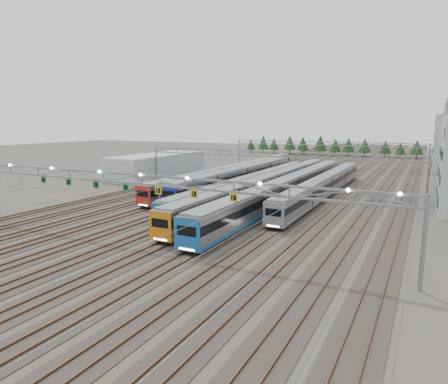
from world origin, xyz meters
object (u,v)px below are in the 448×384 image
at_px(train_d, 271,184).
at_px(gantry_far, 324,147).
at_px(train_c, 251,183).
at_px(train_f, 325,186).
at_px(train_b, 241,177).
at_px(gantry_near, 141,182).
at_px(west_shed, 158,165).
at_px(train_a, 237,172).
at_px(gantry_mid, 271,159).
at_px(train_e, 290,188).

height_order(train_d, gantry_far, gantry_far).
relative_size(train_c, train_f, 1.10).
bearing_deg(gantry_far, train_b, -98.60).
distance_m(train_b, gantry_near, 41.32).
height_order(gantry_far, west_shed, gantry_far).
bearing_deg(gantry_near, gantry_far, 89.97).
relative_size(train_a, train_d, 1.00).
distance_m(gantry_far, west_shed, 50.17).
xyz_separation_m(gantry_far, west_shed, (-33.40, -37.26, -3.61)).
height_order(train_f, west_shed, west_shed).
bearing_deg(train_f, train_d, -157.24).
relative_size(gantry_mid, west_shed, 1.88).
bearing_deg(train_d, train_a, 134.36).
relative_size(train_c, west_shed, 1.98).
distance_m(train_d, train_f, 9.76).
distance_m(train_d, gantry_near, 34.85).
bearing_deg(gantry_mid, train_a, 144.19).
xyz_separation_m(train_f, gantry_near, (-11.30, -38.21, 4.98)).
bearing_deg(train_e, train_f, 55.04).
xyz_separation_m(train_d, gantry_near, (-2.30, -34.43, 4.89)).
relative_size(train_a, train_e, 1.03).
bearing_deg(train_a, gantry_far, 73.04).
height_order(train_b, train_c, train_b).
height_order(train_a, train_f, train_a).
bearing_deg(train_b, train_f, -7.23).
distance_m(train_f, gantry_far, 48.43).
relative_size(train_b, gantry_far, 0.93).
height_order(train_e, gantry_near, gantry_near).
distance_m(train_c, gantry_mid, 6.74).
bearing_deg(train_d, gantry_mid, 111.58).
height_order(train_e, gantry_far, gantry_far).
relative_size(train_a, gantry_near, 1.22).
bearing_deg(train_e, west_shed, 158.16).
relative_size(train_b, gantry_mid, 0.93).
xyz_separation_m(train_b, gantry_far, (6.75, 44.63, 4.06)).
height_order(gantry_near, gantry_mid, gantry_near).
relative_size(train_a, train_f, 1.27).
distance_m(gantry_near, gantry_mid, 40.12).
bearing_deg(gantry_near, train_d, 86.18).
height_order(train_e, gantry_mid, gantry_mid).
distance_m(train_b, train_e, 16.07).
distance_m(train_a, gantry_far, 38.80).
height_order(train_b, gantry_far, gantry_far).
xyz_separation_m(gantry_mid, gantry_far, (0.00, 45.00, 0.00)).
bearing_deg(gantry_near, train_e, 77.92).
xyz_separation_m(train_b, gantry_mid, (6.75, -0.37, 4.06)).
relative_size(train_d, gantry_mid, 1.22).
bearing_deg(train_c, train_f, 10.83).
relative_size(train_f, gantry_far, 0.96).
distance_m(train_f, west_shed, 45.69).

